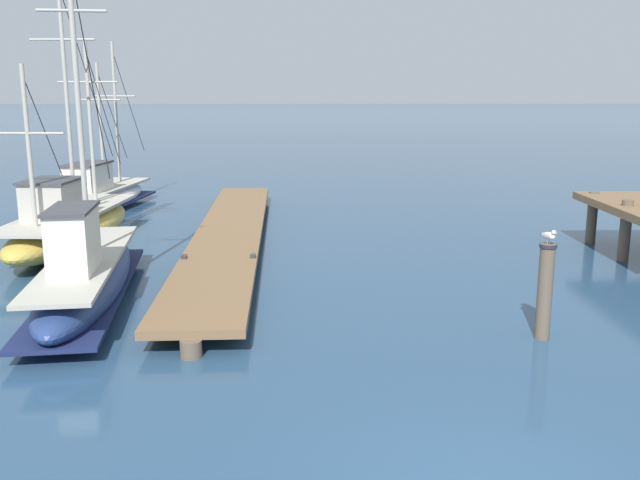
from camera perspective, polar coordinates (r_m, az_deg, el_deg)
The scene contains 6 objects.
floating_dock at distance 19.59m, azimuth -7.44°, elevation 0.61°, with size 2.33×17.01×0.53m.
fishing_boat_0 at distance 26.08m, azimuth -17.65°, elevation 3.55°, with size 2.57×7.85×6.02m.
fishing_boat_1 at distance 20.13m, azimuth -19.88°, elevation 1.21°, with size 2.36×8.04×7.39m.
fishing_boat_2 at distance 14.84m, azimuth -18.65°, elevation -2.70°, with size 2.34×7.29×7.27m.
mooring_piling at distance 12.70m, azimuth 18.01°, elevation -3.91°, with size 0.30×0.30×1.71m.
perched_seagull at distance 12.48m, azimuth 18.28°, elevation 0.36°, with size 0.22×0.37×0.27m.
Camera 1 is at (-1.87, -6.26, 4.31)m, focal length 38.94 mm.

